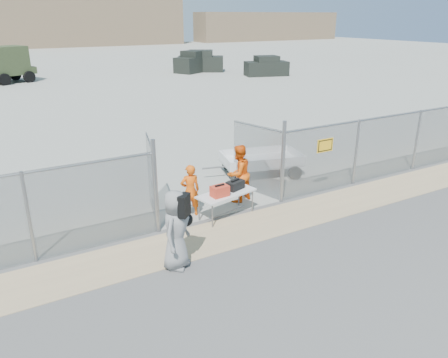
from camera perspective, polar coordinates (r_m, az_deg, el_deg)
ground at (r=10.95m, az=5.26°, el=-8.62°), size 160.00×160.00×0.00m
tarmac_inside at (r=50.36m, az=-23.82°, el=12.84°), size 160.00×80.00×0.01m
dirt_strip at (r=11.67m, az=2.45°, el=-6.54°), size 44.00×1.60×0.01m
distant_hills at (r=86.42m, az=-23.98°, el=18.39°), size 140.00×6.00×9.00m
chain_link_fence at (r=12.02m, az=0.00°, el=-0.00°), size 40.00×0.20×2.20m
folding_table at (r=12.24m, az=0.30°, el=-3.34°), size 1.80×1.04×0.72m
orange_bag at (r=11.82m, az=-0.56°, el=-1.58°), size 0.49×0.35×0.29m
black_duffel at (r=12.30m, az=1.48°, el=-0.79°), size 0.58×0.45×0.25m
security_worker_left at (r=12.16m, az=-4.43°, el=-1.54°), size 0.61×0.45×1.52m
security_worker_right at (r=13.07m, az=1.91°, el=0.71°), size 1.00×0.87×1.77m
visitor at (r=9.68m, az=-6.32°, el=-6.61°), size 1.06×1.04×1.84m
utility_trailer at (r=15.48m, az=4.86°, el=2.06°), size 3.86×2.60×0.85m
parked_vehicle_near at (r=45.13m, az=-3.79°, el=15.06°), size 4.90×3.80×2.02m
parked_vehicle_mid at (r=45.45m, az=-3.06°, el=15.12°), size 4.91×3.97×2.03m
parked_vehicle_far at (r=42.22m, az=5.57°, el=14.46°), size 4.27×2.79×1.78m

